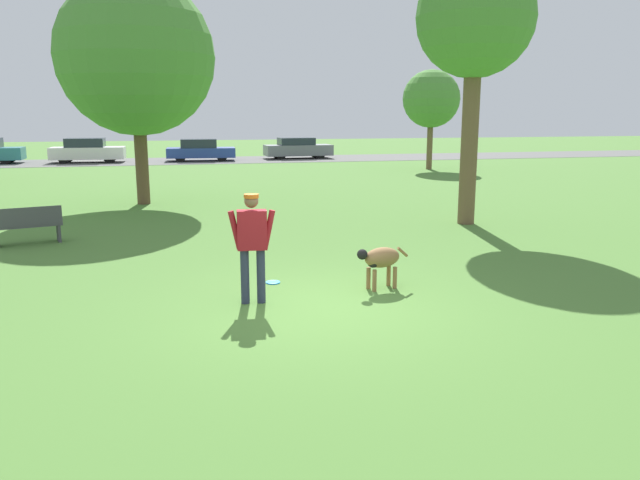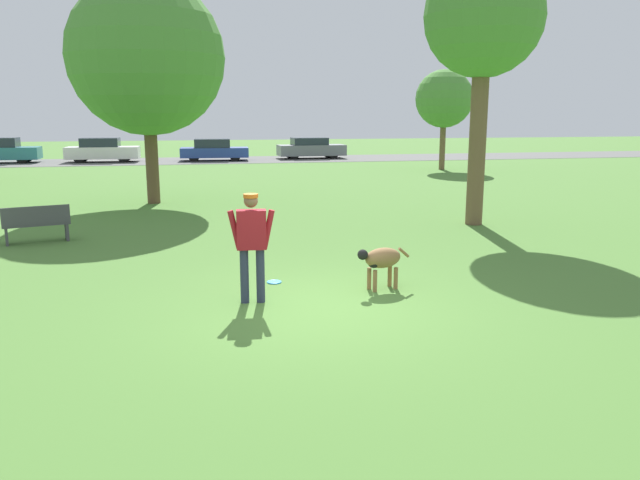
% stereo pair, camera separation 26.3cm
% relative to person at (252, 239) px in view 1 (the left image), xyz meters
% --- Properties ---
extents(ground_plane, '(120.00, 120.00, 0.00)m').
position_rel_person_xyz_m(ground_plane, '(0.84, -0.47, -1.00)').
color(ground_plane, '#4C7A33').
extents(far_road_strip, '(120.00, 6.00, 0.01)m').
position_rel_person_xyz_m(far_road_strip, '(0.84, 29.82, -0.99)').
color(far_road_strip, '#5B5B59').
rests_on(far_road_strip, ground_plane).
extents(person, '(0.71, 0.26, 1.68)m').
position_rel_person_xyz_m(person, '(0.00, 0.00, 0.00)').
color(person, '#2D334C').
rests_on(person, ground_plane).
extents(dog, '(0.98, 0.48, 0.71)m').
position_rel_person_xyz_m(dog, '(2.13, 0.28, -0.50)').
color(dog, olive).
rests_on(dog, ground_plane).
extents(frisbee, '(0.25, 0.25, 0.02)m').
position_rel_person_xyz_m(frisbee, '(0.47, 1.06, -0.99)').
color(frisbee, '#268CE5').
rests_on(frisbee, ground_plane).
extents(tree_far_right, '(2.90, 2.90, 5.01)m').
position_rel_person_xyz_m(tree_far_right, '(11.90, 20.96, 2.54)').
color(tree_far_right, brown).
rests_on(tree_far_right, ground_plane).
extents(tree_near_right, '(2.95, 2.95, 6.64)m').
position_rel_person_xyz_m(tree_near_right, '(6.36, 5.67, 4.08)').
color(tree_near_right, brown).
rests_on(tree_near_right, ground_plane).
extents(tree_mid_center, '(4.82, 4.82, 6.97)m').
position_rel_person_xyz_m(tree_mid_center, '(-2.00, 11.42, 3.54)').
color(tree_mid_center, brown).
rests_on(tree_mid_center, ground_plane).
extents(parked_car_white, '(4.17, 1.80, 1.42)m').
position_rel_person_xyz_m(parked_car_white, '(-5.78, 29.72, -0.30)').
color(parked_car_white, white).
rests_on(parked_car_white, ground_plane).
extents(parked_car_blue, '(4.13, 1.92, 1.32)m').
position_rel_person_xyz_m(parked_car_blue, '(0.71, 29.50, -0.35)').
color(parked_car_blue, '#284293').
rests_on(parked_car_blue, ground_plane).
extents(parked_car_grey, '(4.30, 1.84, 1.32)m').
position_rel_person_xyz_m(parked_car_grey, '(6.85, 30.12, -0.35)').
color(parked_car_grey, slate).
rests_on(parked_car_grey, ground_plane).
extents(park_bench, '(1.46, 0.76, 0.84)m').
position_rel_person_xyz_m(park_bench, '(-4.24, 5.46, -0.55)').
color(park_bench, '#47474C').
rests_on(park_bench, ground_plane).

